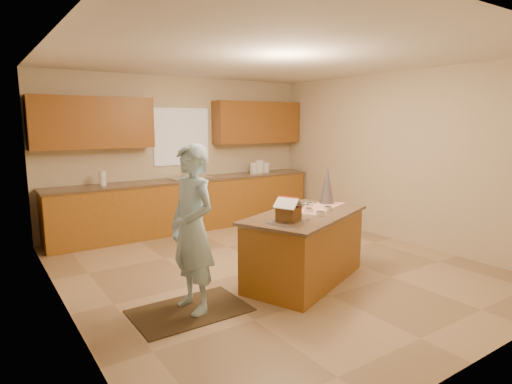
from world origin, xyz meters
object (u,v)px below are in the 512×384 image
tinsel_tree (327,185)px  gingerbread_house (289,211)px  island_base (305,249)px  boy (192,229)px

tinsel_tree → gingerbread_house: bearing=-153.4°
tinsel_tree → gingerbread_house: (-1.09, -0.54, -0.13)m
island_base → gingerbread_house: gingerbread_house is taller
island_base → tinsel_tree: bearing=3.7°
island_base → boy: size_ratio=0.97×
island_base → boy: 1.55m
gingerbread_house → tinsel_tree: bearing=26.6°
boy → gingerbread_house: boy is taller
island_base → tinsel_tree: tinsel_tree is taller
gingerbread_house → boy: bearing=166.9°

